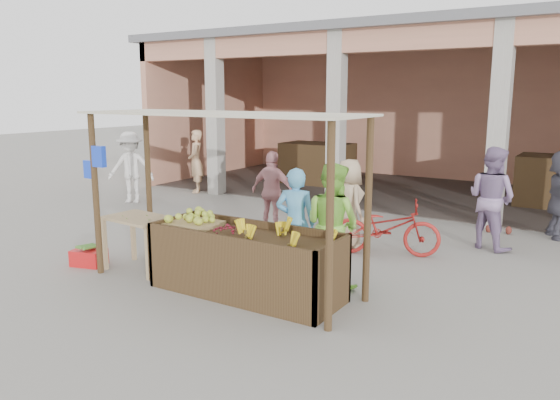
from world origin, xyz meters
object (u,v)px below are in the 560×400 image
Objects in this scene: motorcycle at (386,227)px; fruit_stall at (246,265)px; vendor_blue at (296,219)px; side_table at (139,226)px; vendor_green at (332,221)px; red_crate at (89,257)px.

fruit_stall is at bearing 140.97° from motorcycle.
motorcycle is at bearing -133.05° from vendor_blue.
vendor_green reaches higher than side_table.
vendor_green is (3.60, 1.21, 0.78)m from red_crate.
motorcycle is at bearing 47.78° from side_table.
motorcycle is at bearing 22.99° from red_crate.
vendor_green reaches higher than motorcycle.
red_crate is 4.77m from motorcycle.
motorcycle is (0.91, 2.68, 0.08)m from fruit_stall.
motorcycle reaches higher than fruit_stall.
vendor_green is at bearing 156.24° from motorcycle.
vendor_blue is (2.13, 1.00, 0.17)m from side_table.
side_table reaches higher than red_crate.
vendor_blue is 1.88m from motorcycle.
vendor_green is at bearing 48.70° from fruit_stall.
fruit_stall is at bearing 4.90° from side_table.
fruit_stall is 2.82m from red_crate.
vendor_blue reaches higher than side_table.
red_crate is (-0.84, -0.29, -0.55)m from side_table.
red_crate is 0.28× the size of vendor_blue.
vendor_green is at bearing 153.39° from vendor_blue.
side_table is 0.62× the size of vendor_blue.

